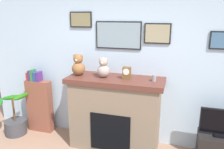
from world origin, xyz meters
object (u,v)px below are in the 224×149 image
object	(u,v)px
television	(223,123)
teddy_bear_brown	(78,66)
bookshelf	(39,104)
teddy_bear_cream	(104,68)
mantel_clock	(127,73)
fireplace	(115,112)
potted_plant	(15,122)
candle_jar	(154,78)

from	to	relation	value
television	teddy_bear_brown	world-z (taller)	teddy_bear_brown
bookshelf	teddy_bear_cream	world-z (taller)	teddy_bear_cream
mantel_clock	teddy_bear_cream	xyz separation A→B (m)	(-0.38, 0.00, 0.05)
bookshelf	mantel_clock	size ratio (longest dim) A/B	6.26
television	teddy_bear_brown	distance (m)	2.37
television	mantel_clock	world-z (taller)	mantel_clock
fireplace	teddy_bear_brown	size ratio (longest dim) A/B	4.38
fireplace	television	world-z (taller)	fireplace
teddy_bear_cream	teddy_bear_brown	bearing A→B (deg)	-180.00
potted_plant	candle_jar	world-z (taller)	candle_jar
fireplace	teddy_bear_cream	bearing A→B (deg)	-174.63
potted_plant	mantel_clock	bearing A→B (deg)	4.23
bookshelf	candle_jar	bearing A→B (deg)	-2.95
potted_plant	television	distance (m)	3.57
bookshelf	teddy_bear_cream	size ratio (longest dim) A/B	3.73
bookshelf	teddy_bear_brown	xyz separation A→B (m)	(0.90, -0.11, 0.83)
candle_jar	mantel_clock	size ratio (longest dim) A/B	0.51
candle_jar	bookshelf	bearing A→B (deg)	177.05
potted_plant	television	xyz separation A→B (m)	(3.54, 0.17, 0.42)
television	mantel_clock	xyz separation A→B (m)	(-1.44, -0.01, 0.65)
potted_plant	mantel_clock	xyz separation A→B (m)	(2.10, 0.16, 1.07)
television	teddy_bear_brown	xyz separation A→B (m)	(-2.26, -0.01, 0.71)
fireplace	potted_plant	world-z (taller)	fireplace
teddy_bear_brown	potted_plant	bearing A→B (deg)	-173.05
teddy_bear_brown	bookshelf	bearing A→B (deg)	172.97
bookshelf	teddy_bear_brown	bearing A→B (deg)	-7.03
mantel_clock	television	bearing A→B (deg)	0.40
teddy_bear_brown	teddy_bear_cream	world-z (taller)	teddy_bear_brown
bookshelf	candle_jar	xyz separation A→B (m)	(2.14, -0.11, 0.72)
fireplace	potted_plant	bearing A→B (deg)	-174.79
television	candle_jar	xyz separation A→B (m)	(-1.02, -0.01, 0.60)
television	candle_jar	bearing A→B (deg)	-179.50
potted_plant	teddy_bear_brown	world-z (taller)	teddy_bear_brown
bookshelf	teddy_bear_brown	world-z (taller)	teddy_bear_brown
fireplace	candle_jar	world-z (taller)	candle_jar
potted_plant	teddy_bear_cream	bearing A→B (deg)	5.19
mantel_clock	teddy_bear_cream	distance (m)	0.38
bookshelf	teddy_bear_brown	size ratio (longest dim) A/B	3.42
fireplace	potted_plant	distance (m)	1.95
mantel_clock	teddy_bear_brown	world-z (taller)	teddy_bear_brown
candle_jar	mantel_clock	bearing A→B (deg)	-179.83
candle_jar	teddy_bear_cream	xyz separation A→B (m)	(-0.80, -0.00, 0.10)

